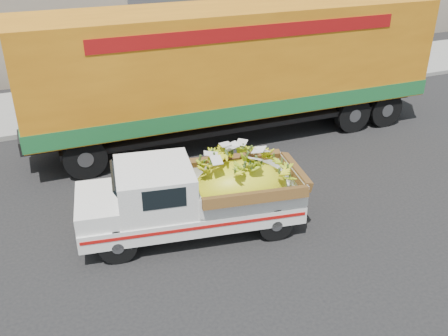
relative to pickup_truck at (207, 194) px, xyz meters
name	(u,v)px	position (x,y,z in m)	size (l,w,h in m)	color
ground	(216,218)	(0.33, 0.29, -0.86)	(100.00, 100.00, 0.00)	black
curb	(141,117)	(0.33, 6.72, -0.78)	(60.00, 0.25, 0.15)	gray
sidewalk	(126,97)	(0.33, 8.82, -0.79)	(60.00, 4.00, 0.14)	gray
pickup_truck	(207,194)	(0.00, 0.00, 0.00)	(4.77, 2.40, 1.60)	black
semi_trailer	(235,67)	(2.57, 4.26, 1.26)	(12.02, 2.82, 3.80)	black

